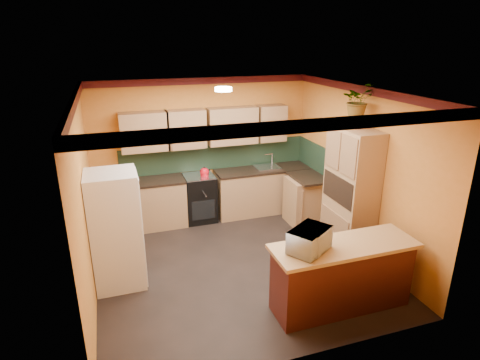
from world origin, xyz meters
name	(u,v)px	position (x,y,z in m)	size (l,w,h in m)	color
room_shell	(231,131)	(0.02, 0.28, 2.09)	(4.24, 4.24, 2.72)	black
base_cabinets_back	(230,195)	(0.46, 1.80, 0.44)	(3.65, 0.60, 0.88)	#AB7E5A
countertop_back	(230,173)	(0.46, 1.80, 0.90)	(3.65, 0.62, 0.04)	black
stove	(200,198)	(-0.16, 1.80, 0.46)	(0.58, 0.58, 0.91)	black
kettle	(204,171)	(-0.06, 1.75, 1.00)	(0.17, 0.17, 0.18)	red
sink	(267,167)	(1.24, 1.80, 0.94)	(0.48, 0.40, 0.03)	silver
base_cabinets_right	(308,200)	(1.80, 1.06, 0.44)	(0.60, 0.80, 0.88)	#AB7E5A
countertop_right	(310,178)	(1.80, 1.06, 0.90)	(0.62, 0.80, 0.04)	black
fridge	(116,230)	(-1.75, 0.06, 0.85)	(0.68, 0.66, 1.70)	white
pantry	(350,193)	(1.85, -0.21, 1.05)	(0.48, 0.90, 2.10)	#AB7E5A
fern_pot	(355,123)	(1.85, -0.16, 2.18)	(0.22, 0.22, 0.16)	brown
fern	(358,100)	(1.85, -0.16, 2.52)	(0.46, 0.40, 0.51)	#AB7E5A
breakfast_bar	(341,278)	(0.98, -1.44, 0.44)	(1.80, 0.55, 0.88)	#4E2212
bar_top	(345,246)	(0.98, -1.44, 0.91)	(1.90, 0.65, 0.05)	tan
microwave	(310,240)	(0.48, -1.44, 1.08)	(0.53, 0.36, 0.29)	white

